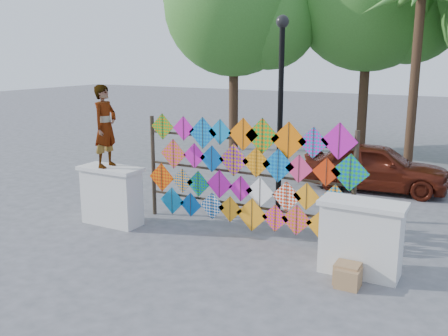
{
  "coord_description": "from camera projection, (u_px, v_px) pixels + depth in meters",
  "views": [
    {
      "loc": [
        4.45,
        -8.21,
        3.64
      ],
      "look_at": [
        -0.35,
        0.6,
        1.35
      ],
      "focal_mm": 40.0,
      "sensor_mm": 36.0,
      "label": 1
    }
  ],
  "objects": [
    {
      "name": "ground",
      "position": [
        225.0,
        242.0,
        9.91
      ],
      "size": [
        80.0,
        80.0,
        0.0
      ],
      "primitive_type": "plane",
      "color": "gray",
      "rests_on": "ground"
    },
    {
      "name": "parapet_left",
      "position": [
        112.0,
        195.0,
        10.85
      ],
      "size": [
        1.4,
        0.65,
        1.28
      ],
      "color": "silver",
      "rests_on": "ground"
    },
    {
      "name": "parapet_right",
      "position": [
        361.0,
        238.0,
        8.34
      ],
      "size": [
        1.4,
        0.65,
        1.28
      ],
      "color": "silver",
      "rests_on": "ground"
    },
    {
      "name": "kite_rack",
      "position": [
        248.0,
        175.0,
        10.19
      ],
      "size": [
        4.94,
        0.24,
        2.44
      ],
      "color": "#32271B",
      "rests_on": "ground"
    },
    {
      "name": "tree_west",
      "position": [
        237.0,
        6.0,
        18.5
      ],
      "size": [
        5.85,
        5.2,
        8.01
      ],
      "color": "#442C1D",
      "rests_on": "ground"
    },
    {
      "name": "palm_tree",
      "position": [
        420.0,
        9.0,
        14.63
      ],
      "size": [
        3.62,
        3.62,
        5.83
      ],
      "color": "#442C1D",
      "rests_on": "ground"
    },
    {
      "name": "vendor_woman",
      "position": [
        105.0,
        126.0,
        10.55
      ],
      "size": [
        0.46,
        0.67,
        1.75
      ],
      "primitive_type": "imported",
      "rotation": [
        0.0,
        0.0,
        1.64
      ],
      "color": "#99999E",
      "rests_on": "parapet_left"
    },
    {
      "name": "sedan",
      "position": [
        375.0,
        166.0,
        13.62
      ],
      "size": [
        3.96,
        1.88,
        1.31
      ],
      "primitive_type": "imported",
      "rotation": [
        0.0,
        0.0,
        1.66
      ],
      "color": "#52190E",
      "rests_on": "ground"
    },
    {
      "name": "lamppost",
      "position": [
        281.0,
        99.0,
        10.88
      ],
      "size": [
        0.28,
        0.28,
        4.46
      ],
      "color": "black",
      "rests_on": "ground"
    },
    {
      "name": "cardboard_box_near",
      "position": [
        347.0,
        274.0,
        8.07
      ],
      "size": [
        0.39,
        0.35,
        0.35
      ],
      "primitive_type": "cube",
      "color": "#A3794F",
      "rests_on": "ground"
    },
    {
      "name": "cardboard_box_far",
      "position": [
        348.0,
        278.0,
        7.96
      ],
      "size": [
        0.38,
        0.35,
        0.32
      ],
      "primitive_type": "cube",
      "color": "#A3794F",
      "rests_on": "ground"
    }
  ]
}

